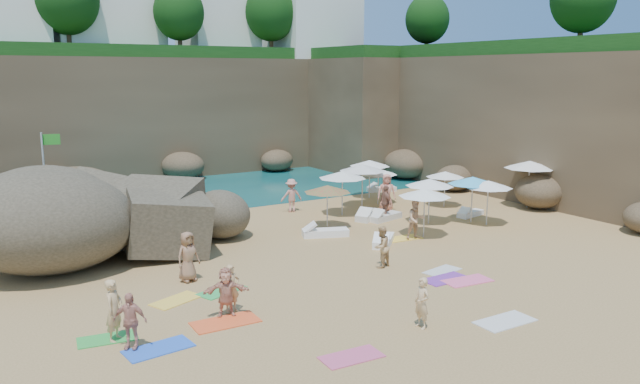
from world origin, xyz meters
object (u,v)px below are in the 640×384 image
flag_pole (47,166)px  lounger_0 (371,216)px  person_stand_4 (387,192)px  parasol_0 (342,175)px  person_stand_1 (381,247)px  person_stand_2 (291,195)px  person_stand_0 (114,310)px  parasol_2 (362,168)px  rock_outcrop (118,244)px  person_stand_6 (422,303)px  person_stand_3 (386,202)px  parasol_1 (370,163)px  person_stand_5 (142,198)px

flag_pole → lounger_0: flag_pole is taller
flag_pole → person_stand_4: flag_pole is taller
parasol_0 → person_stand_1: bearing=-113.8°
lounger_0 → person_stand_2: person_stand_2 is taller
person_stand_0 → person_stand_2: bearing=-4.0°
parasol_2 → person_stand_4: (0.61, -1.30, -1.17)m
flag_pole → person_stand_1: bearing=-55.9°
rock_outcrop → parasol_2: 13.06m
flag_pole → person_stand_6: 20.02m
rock_outcrop → lounger_0: rock_outcrop is taller
lounger_0 → person_stand_3: 0.99m
parasol_2 → person_stand_3: 3.20m
person_stand_6 → person_stand_3: bearing=148.4°
person_stand_3 → parasol_2: bearing=-3.2°
person_stand_3 → person_stand_1: bearing=150.7°
parasol_1 → person_stand_6: size_ratio=1.56×
person_stand_1 → person_stand_5: (-4.90, 13.64, -0.04)m
parasol_0 → person_stand_3: 2.58m
flag_pole → parasol_1: bearing=-10.1°
rock_outcrop → person_stand_0: bearing=-104.1°
parasol_0 → person_stand_4: 2.78m
person_stand_0 → person_stand_4: size_ratio=0.89×
rock_outcrop → parasol_1: (14.73, 2.50, 1.98)m
parasol_2 → person_stand_0: parasol_2 is taller
person_stand_6 → person_stand_2: bearing=166.1°
rock_outcrop → person_stand_4: person_stand_4 is taller
person_stand_1 → person_stand_6: person_stand_1 is taller
flag_pole → lounger_0: (13.48, -7.22, -2.60)m
flag_pole → person_stand_1: size_ratio=2.80×
person_stand_0 → lounger_0: bearing=-19.1°
rock_outcrop → person_stand_3: rock_outcrop is taller
person_stand_3 → person_stand_0: bearing=125.9°
parasol_1 → person_stand_0: 21.05m
lounger_0 → person_stand_4: (1.76, 1.07, 0.80)m
person_stand_2 → person_stand_4: 4.91m
parasol_2 → person_stand_5: size_ratio=1.67×
person_stand_3 → person_stand_6: 13.10m
rock_outcrop → parasol_1: size_ratio=3.90×
person_stand_2 → person_stand_4: person_stand_4 is taller
person_stand_2 → person_stand_3: size_ratio=1.01×
parasol_0 → lounger_0: size_ratio=1.16×
person_stand_4 → person_stand_2: bearing=178.3°
person_stand_0 → parasol_1: bearing=-12.8°
flag_pole → lounger_0: bearing=-28.2°
parasol_0 → lounger_0: bearing=-60.7°
flag_pole → parasol_2: (14.63, -4.85, -0.63)m
parasol_2 → parasol_1: bearing=45.9°
parasol_1 → parasol_2: parasol_2 is taller
parasol_1 → person_stand_2: size_ratio=1.34×
flag_pole → person_stand_0: size_ratio=2.54×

